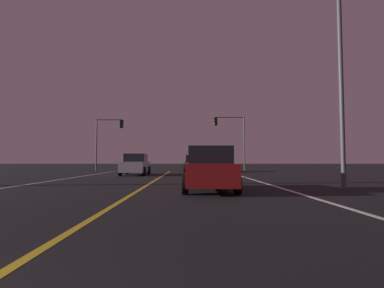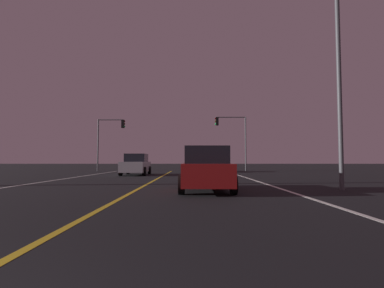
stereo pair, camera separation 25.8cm
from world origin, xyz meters
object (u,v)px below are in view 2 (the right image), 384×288
object	(u,v)px
car_ahead_far	(194,164)
car_oncoming	(135,165)
car_lead_same_lane	(205,169)
traffic_light_near_right	(231,131)
traffic_light_near_left	(110,133)
street_lamp_right_near	(328,52)

from	to	relation	value
car_ahead_far	car_oncoming	world-z (taller)	same
car_lead_same_lane	car_oncoming	world-z (taller)	same
traffic_light_near_right	traffic_light_near_left	size ratio (longest dim) A/B	1.05
traffic_light_near_left	street_lamp_right_near	xyz separation A→B (m)	(14.44, -20.90, 1.36)
traffic_light_near_right	street_lamp_right_near	bearing A→B (deg)	93.36
car_lead_same_lane	traffic_light_near_left	world-z (taller)	traffic_light_near_left
car_lead_same_lane	traffic_light_near_right	distance (m)	21.72
traffic_light_near_left	street_lamp_right_near	size ratio (longest dim) A/B	0.64
traffic_light_near_left	traffic_light_near_right	bearing A→B (deg)	0.00
car_ahead_far	traffic_light_near_right	bearing A→B (deg)	-60.19
car_lead_same_lane	traffic_light_near_right	size ratio (longest dim) A/B	0.72
car_ahead_far	street_lamp_right_near	distance (m)	19.89
car_ahead_far	car_oncoming	size ratio (longest dim) A/B	1.00
car_lead_same_lane	street_lamp_right_near	world-z (taller)	street_lamp_right_near
street_lamp_right_near	car_oncoming	bearing A→B (deg)	-50.75
traffic_light_near_right	car_oncoming	bearing A→B (deg)	44.32
car_oncoming	car_ahead_far	bearing A→B (deg)	142.76
street_lamp_right_near	car_lead_same_lane	bearing A→B (deg)	2.11
car_ahead_far	street_lamp_right_near	world-z (taller)	street_lamp_right_near
car_ahead_far	traffic_light_near_right	world-z (taller)	traffic_light_near_right
car_oncoming	street_lamp_right_near	world-z (taller)	street_lamp_right_near
car_oncoming	traffic_light_near_right	size ratio (longest dim) A/B	0.72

